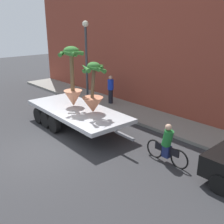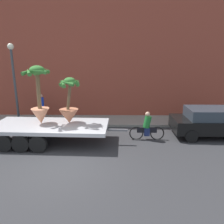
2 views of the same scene
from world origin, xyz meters
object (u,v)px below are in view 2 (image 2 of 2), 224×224
(cyclist, at_px, (147,127))
(parked_car, at_px, (212,122))
(potted_palm_rear, at_px, (39,98))
(potted_palm_middle, at_px, (69,105))
(flatbed_trailer, at_px, (46,128))
(pedestrian_near_gate, at_px, (41,106))
(street_lamp, at_px, (14,74))

(cyclist, height_order, parked_car, parked_car)
(potted_palm_rear, distance_m, potted_palm_middle, 1.50)
(flatbed_trailer, xyz_separation_m, pedestrian_near_gate, (-1.38, 3.62, 0.28))
(potted_palm_middle, height_order, cyclist, potted_palm_middle)
(parked_car, bearing_deg, potted_palm_middle, -174.16)
(potted_palm_middle, relative_size, street_lamp, 0.48)
(potted_palm_middle, bearing_deg, potted_palm_rear, -175.76)
(cyclist, xyz_separation_m, street_lamp, (-7.75, 2.27, 2.56))
(flatbed_trailer, relative_size, pedestrian_near_gate, 3.96)
(cyclist, relative_size, parked_car, 0.42)
(pedestrian_near_gate, distance_m, street_lamp, 2.64)
(potted_palm_rear, distance_m, pedestrian_near_gate, 3.86)
(parked_car, relative_size, pedestrian_near_gate, 2.53)
(potted_palm_middle, xyz_separation_m, parked_car, (7.54, 0.77, -1.07))
(cyclist, bearing_deg, potted_palm_middle, -176.59)
(potted_palm_middle, distance_m, cyclist, 4.16)
(potted_palm_rear, xyz_separation_m, cyclist, (5.41, 0.34, -1.60))
(parked_car, xyz_separation_m, pedestrian_near_gate, (-10.13, 2.60, 0.21))
(potted_palm_middle, xyz_separation_m, pedestrian_near_gate, (-2.58, 3.37, -0.86))
(potted_palm_rear, xyz_separation_m, street_lamp, (-2.34, 2.62, 0.96))
(potted_palm_middle, height_order, street_lamp, street_lamp)
(flatbed_trailer, height_order, potted_palm_middle, potted_palm_middle)
(pedestrian_near_gate, bearing_deg, potted_palm_rear, -71.92)
(potted_palm_middle, xyz_separation_m, street_lamp, (-3.78, 2.51, 1.33))
(flatbed_trailer, relative_size, potted_palm_middle, 2.93)
(flatbed_trailer, xyz_separation_m, street_lamp, (-2.59, 2.76, 2.46))
(parked_car, height_order, pedestrian_near_gate, pedestrian_near_gate)
(parked_car, bearing_deg, potted_palm_rear, -174.42)
(potted_palm_rear, distance_m, street_lamp, 3.64)
(flatbed_trailer, distance_m, potted_palm_rear, 1.53)
(parked_car, height_order, street_lamp, street_lamp)
(potted_palm_middle, relative_size, parked_car, 0.53)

